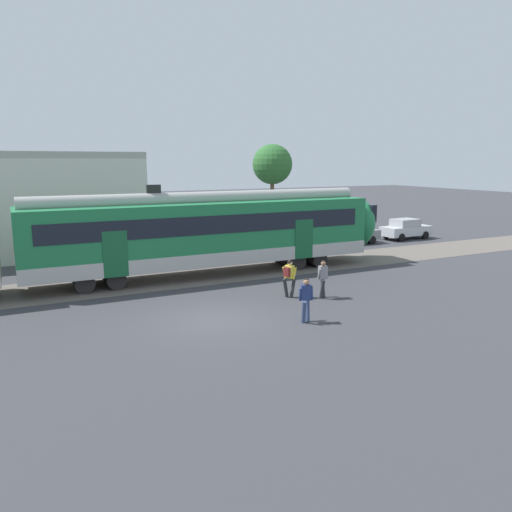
# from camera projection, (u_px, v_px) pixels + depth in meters

# --- Properties ---
(ground_plane) EXTENTS (160.00, 160.00, 0.00)m
(ground_plane) POSITION_uv_depth(u_px,v_px,m) (214.00, 320.00, 18.63)
(ground_plane) COLOR #38383D
(commuter_train) EXTENTS (38.05, 3.07, 4.73)m
(commuter_train) POSITION_uv_depth(u_px,v_px,m) (26.00, 244.00, 21.96)
(commuter_train) COLOR #B7B7B2
(commuter_train) RESTS_ON ground
(pedestrian_navy) EXTENTS (0.65, 0.57, 1.67)m
(pedestrian_navy) POSITION_uv_depth(u_px,v_px,m) (306.00, 297.00, 18.22)
(pedestrian_navy) COLOR navy
(pedestrian_navy) RESTS_ON ground
(pedestrian_yellow) EXTENTS (0.71, 0.52, 1.67)m
(pedestrian_yellow) POSITION_uv_depth(u_px,v_px,m) (289.00, 275.00, 21.58)
(pedestrian_yellow) COLOR #28282D
(pedestrian_yellow) RESTS_ON ground
(pedestrian_grey) EXTENTS (0.57, 0.63, 1.67)m
(pedestrian_grey) POSITION_uv_depth(u_px,v_px,m) (323.00, 276.00, 21.49)
(pedestrian_grey) COLOR #28282D
(pedestrian_grey) RESTS_ON ground
(parked_car_grey) EXTENTS (4.08, 1.93, 1.54)m
(parked_car_grey) POSITION_uv_depth(u_px,v_px,m) (351.00, 233.00, 35.73)
(parked_car_grey) COLOR gray
(parked_car_grey) RESTS_ON ground
(parked_car_silver) EXTENTS (4.07, 1.90, 1.54)m
(parked_car_silver) POSITION_uv_depth(u_px,v_px,m) (406.00, 229.00, 37.93)
(parked_car_silver) COLOR #B7BABF
(parked_car_silver) RESTS_ON ground
(street_tree_right) EXTENTS (3.29, 3.29, 7.24)m
(street_tree_right) POSITION_uv_depth(u_px,v_px,m) (272.00, 165.00, 41.03)
(street_tree_right) COLOR brown
(street_tree_right) RESTS_ON ground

